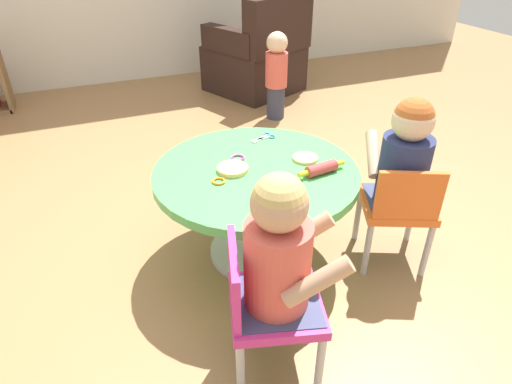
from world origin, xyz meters
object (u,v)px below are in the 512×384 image
Objects in this scene: seated_child_left at (280,249)px; craft_scissors at (265,137)px; child_chair_left at (266,303)px; child_chair_right at (398,207)px; seated_child_right at (405,157)px; toddler_standing at (276,74)px; armchair_dark at (258,58)px; craft_table at (256,191)px; rolling_pin at (321,168)px.

craft_scissors is (0.34, 0.88, -0.07)m from seated_child_left.
child_chair_left is 0.82m from child_chair_right.
craft_scissors is (-0.40, 0.54, -0.07)m from seated_child_right.
toddler_standing reaches higher than craft_scissors.
seated_child_left is 2.97m from armchair_dark.
child_chair_left is at bearing -115.64° from toddler_standing.
seated_child_right is (0.74, 0.34, 0.00)m from seated_child_left.
armchair_dark is at bearing 68.46° from seated_child_left.
child_chair_right is 1.82m from toddler_standing.
armchair_dark is (0.36, 2.44, 0.00)m from child_chair_right.
rolling_pin is (0.24, -0.14, 0.13)m from craft_table.
child_chair_left is at bearing -156.91° from seated_child_right.
seated_child_left reaches higher than craft_table.
craft_table is 0.95× the size of armchair_dark.
toddler_standing is 1.74m from rolling_pin.
craft_scissors is at bearing 100.11° from rolling_pin.
craft_table is at bearing 152.12° from child_chair_right.
seated_child_left reaches higher than toddler_standing.
child_chair_left is 3.77× the size of craft_scissors.
seated_child_left is at bearing -16.50° from child_chair_left.
craft_table is 0.31m from rolling_pin.
craft_table is at bearing -117.83° from toddler_standing.
seated_child_right is 0.54× the size of armchair_dark.
seated_child_right is at bearing -97.25° from toddler_standing.
child_chair_left and child_chair_right have the same top height.
child_chair_right is (0.73, 0.31, -0.23)m from seated_child_left.
toddler_standing is at bearing -100.43° from armchair_dark.
toddler_standing reaches higher than child_chair_left.
rolling_pin is (0.45, 0.45, 0.18)m from child_chair_left.
rolling_pin is at bearing 153.93° from child_chair_right.
armchair_dark is at bearing 73.62° from rolling_pin.
rolling_pin reaches higher than craft_table.
child_chair_left is at bearing -112.31° from armchair_dark.
child_chair_right is 0.80× the size of toddler_standing.
child_chair_left is 0.66m from rolling_pin.
seated_child_left is at bearing -155.13° from seated_child_right.
child_chair_left is at bearing -158.78° from child_chair_right.
seated_child_left is 0.95× the size of child_chair_right.
seated_child_left is 3.58× the size of craft_scissors.
toddler_standing is (0.24, 1.80, 0.05)m from child_chair_right.
toddler_standing reaches higher than craft_table.
toddler_standing is at bearing 64.36° from child_chair_left.
craft_table is 1.75× the size of seated_child_left.
child_chair_right is at bearing -26.07° from rolling_pin.
child_chair_right is 0.57× the size of armchair_dark.
child_chair_right reaches higher than craft_table.
toddler_standing reaches higher than rolling_pin.
child_chair_right is 2.47m from armchair_dark.
child_chair_right reaches higher than craft_scissors.
child_chair_left is 1.05× the size of seated_child_left.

